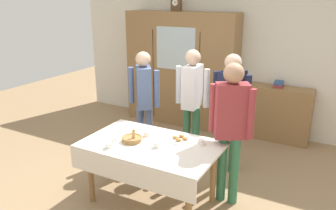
% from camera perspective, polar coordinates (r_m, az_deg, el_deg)
% --- Properties ---
extents(ground_plane, '(12.00, 12.00, 0.00)m').
position_cam_1_polar(ground_plane, '(4.40, -1.29, -14.61)').
color(ground_plane, '#997A56').
rests_on(ground_plane, ground).
extents(back_wall, '(6.40, 0.10, 2.70)m').
position_cam_1_polar(back_wall, '(6.22, 10.98, 8.29)').
color(back_wall, silver).
rests_on(back_wall, ground).
extents(dining_table, '(1.56, 0.96, 0.76)m').
position_cam_1_polar(dining_table, '(3.90, -3.08, -8.19)').
color(dining_table, olive).
rests_on(dining_table, ground).
extents(wall_cabinet, '(2.13, 0.46, 2.10)m').
position_cam_1_polar(wall_cabinet, '(6.34, 2.19, 6.03)').
color(wall_cabinet, olive).
rests_on(wall_cabinet, ground).
extents(mantel_clock, '(0.18, 0.11, 0.24)m').
position_cam_1_polar(mantel_clock, '(6.25, 1.41, 16.68)').
color(mantel_clock, brown).
rests_on(mantel_clock, wall_cabinet).
extents(bookshelf_low, '(1.13, 0.35, 0.93)m').
position_cam_1_polar(bookshelf_low, '(6.00, 17.73, -1.37)').
color(bookshelf_low, olive).
rests_on(bookshelf_low, ground).
extents(book_stack, '(0.17, 0.21, 0.10)m').
position_cam_1_polar(book_stack, '(5.86, 18.21, 3.37)').
color(book_stack, '#99332D').
rests_on(book_stack, bookshelf_low).
extents(tea_cup_far_right, '(0.13, 0.13, 0.06)m').
position_cam_1_polar(tea_cup_far_right, '(3.95, -9.24, -5.89)').
color(tea_cup_far_right, white).
rests_on(tea_cup_far_right, dining_table).
extents(tea_cup_front_edge, '(0.13, 0.13, 0.06)m').
position_cam_1_polar(tea_cup_front_edge, '(3.86, 5.61, -6.34)').
color(tea_cup_front_edge, white).
rests_on(tea_cup_front_edge, dining_table).
extents(tea_cup_center, '(0.13, 0.13, 0.06)m').
position_cam_1_polar(tea_cup_center, '(3.81, -9.98, -6.83)').
color(tea_cup_center, white).
rests_on(tea_cup_center, dining_table).
extents(tea_cup_back_edge, '(0.13, 0.13, 0.06)m').
position_cam_1_polar(tea_cup_back_edge, '(4.06, -3.61, -4.96)').
color(tea_cup_back_edge, white).
rests_on(tea_cup_back_edge, dining_table).
extents(tea_cup_near_left, '(0.13, 0.13, 0.06)m').
position_cam_1_polar(tea_cup_near_left, '(3.77, -1.80, -6.84)').
color(tea_cup_near_left, white).
rests_on(tea_cup_near_left, dining_table).
extents(bread_basket, '(0.24, 0.24, 0.16)m').
position_cam_1_polar(bread_basket, '(3.94, -6.11, -5.69)').
color(bread_basket, '#9E7542').
rests_on(bread_basket, dining_table).
extents(pastry_plate, '(0.28, 0.28, 0.05)m').
position_cam_1_polar(pastry_plate, '(3.96, 2.05, -5.77)').
color(pastry_plate, white).
rests_on(pastry_plate, dining_table).
extents(spoon_far_left, '(0.12, 0.02, 0.01)m').
position_cam_1_polar(spoon_far_left, '(4.23, -6.35, -4.41)').
color(spoon_far_left, silver).
rests_on(spoon_far_left, dining_table).
extents(spoon_near_right, '(0.12, 0.02, 0.01)m').
position_cam_1_polar(spoon_near_right, '(4.20, -9.77, -4.77)').
color(spoon_near_right, silver).
rests_on(spoon_near_right, dining_table).
extents(person_beside_shelf, '(0.52, 0.37, 1.66)m').
position_cam_1_polar(person_beside_shelf, '(4.87, 4.10, 1.80)').
color(person_beside_shelf, '#33704C').
rests_on(person_beside_shelf, ground).
extents(person_behind_table_right, '(0.52, 0.35, 1.69)m').
position_cam_1_polar(person_behind_table_right, '(3.84, 10.59, -2.64)').
color(person_behind_table_right, '#33704C').
rests_on(person_behind_table_right, ground).
extents(person_by_cabinet, '(0.52, 0.41, 1.62)m').
position_cam_1_polar(person_by_cabinet, '(4.95, -4.10, 1.73)').
color(person_by_cabinet, slate).
rests_on(person_by_cabinet, ground).
extents(person_behind_table_left, '(0.52, 0.41, 1.66)m').
position_cam_1_polar(person_behind_table_left, '(4.58, 10.56, 0.48)').
color(person_behind_table_left, '#33704C').
rests_on(person_behind_table_left, ground).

